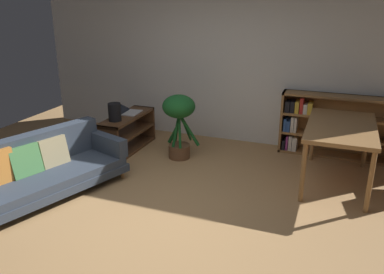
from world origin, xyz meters
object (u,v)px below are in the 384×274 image
(open_laptop, at_px, (128,111))
(potted_floor_plant, at_px, (179,117))
(media_console, at_px, (127,133))
(dining_table, at_px, (341,131))
(fabric_couch, at_px, (42,168))
(bookshelf, at_px, (327,125))
(desk_speaker, at_px, (115,112))

(open_laptop, distance_m, potted_floor_plant, 0.95)
(open_laptop, bearing_deg, potted_floor_plant, -9.67)
(media_console, bearing_deg, dining_table, -1.47)
(fabric_couch, distance_m, bookshelf, 4.05)
(dining_table, bearing_deg, open_laptop, 175.92)
(media_console, distance_m, bookshelf, 3.05)
(desk_speaker, relative_size, bookshelf, 0.17)
(open_laptop, bearing_deg, bookshelf, 14.46)
(desk_speaker, bearing_deg, bookshelf, 22.26)
(fabric_couch, height_order, dining_table, dining_table)
(media_console, bearing_deg, bookshelf, 17.38)
(dining_table, bearing_deg, fabric_couch, -154.65)
(desk_speaker, xyz_separation_m, dining_table, (3.12, 0.21, 0.02))
(desk_speaker, xyz_separation_m, bookshelf, (2.93, 1.20, -0.22))
(fabric_couch, xyz_separation_m, open_laptop, (0.17, 1.80, 0.25))
(media_console, relative_size, open_laptop, 2.73)
(media_console, relative_size, potted_floor_plant, 1.24)
(fabric_couch, distance_m, open_laptop, 1.83)
(bookshelf, bearing_deg, media_console, -162.62)
(fabric_couch, relative_size, bookshelf, 1.31)
(dining_table, relative_size, bookshelf, 0.92)
(potted_floor_plant, distance_m, bookshelf, 2.23)
(media_console, bearing_deg, desk_speaker, -94.20)
(open_laptop, bearing_deg, desk_speaker, -85.54)
(desk_speaker, xyz_separation_m, potted_floor_plant, (0.91, 0.27, -0.05))
(bookshelf, bearing_deg, desk_speaker, -157.74)
(open_laptop, relative_size, bookshelf, 0.28)
(fabric_couch, relative_size, dining_table, 1.42)
(potted_floor_plant, height_order, bookshelf, potted_floor_plant)
(dining_table, height_order, bookshelf, bookshelf)
(desk_speaker, height_order, bookshelf, bookshelf)
(bookshelf, bearing_deg, potted_floor_plant, -155.44)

